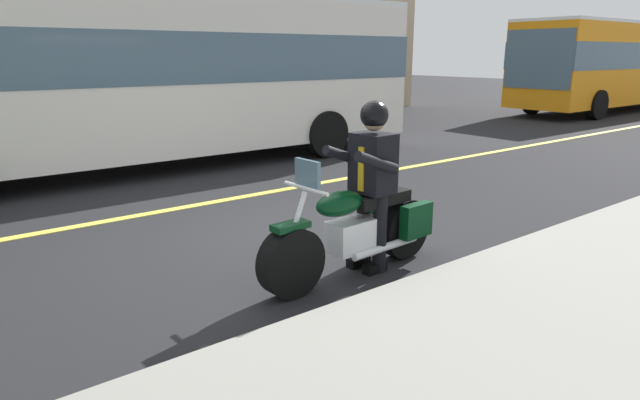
{
  "coord_description": "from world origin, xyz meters",
  "views": [
    {
      "loc": [
        3.5,
        5.24,
        2.18
      ],
      "look_at": [
        0.29,
        1.06,
        0.75
      ],
      "focal_mm": 30.39,
      "sensor_mm": 36.0,
      "label": 1
    }
  ],
  "objects_px": {
    "motorcycle_main": "(357,231)",
    "bus_near": "(156,70)",
    "rider_main": "(372,172)",
    "bus_far": "(616,62)"
  },
  "relations": [
    {
      "from": "bus_near",
      "to": "bus_far",
      "type": "relative_size",
      "value": 1.0
    },
    {
      "from": "bus_far",
      "to": "rider_main",
      "type": "bearing_deg",
      "value": 18.49
    },
    {
      "from": "motorcycle_main",
      "to": "bus_far",
      "type": "relative_size",
      "value": 0.2
    },
    {
      "from": "rider_main",
      "to": "motorcycle_main",
      "type": "bearing_deg",
      "value": 4.01
    },
    {
      "from": "motorcycle_main",
      "to": "bus_near",
      "type": "bearing_deg",
      "value": -94.7
    },
    {
      "from": "rider_main",
      "to": "bus_near",
      "type": "relative_size",
      "value": 0.16
    },
    {
      "from": "motorcycle_main",
      "to": "bus_near",
      "type": "xyz_separation_m",
      "value": [
        -0.53,
        -6.46,
        1.42
      ]
    },
    {
      "from": "rider_main",
      "to": "bus_near",
      "type": "xyz_separation_m",
      "value": [
        -0.34,
        -6.44,
        0.84
      ]
    },
    {
      "from": "rider_main",
      "to": "bus_far",
      "type": "xyz_separation_m",
      "value": [
        -18.68,
        -6.25,
        0.84
      ]
    },
    {
      "from": "bus_far",
      "to": "motorcycle_main",
      "type": "bearing_deg",
      "value": 18.35
    }
  ]
}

